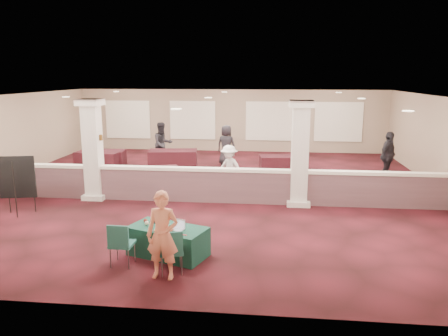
# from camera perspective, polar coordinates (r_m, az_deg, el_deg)

# --- Properties ---
(ground) EXTENTS (16.00, 16.00, 0.00)m
(ground) POSITION_cam_1_polar(r_m,az_deg,el_deg) (15.31, -1.98, -2.83)
(ground) COLOR #47111A
(ground) RESTS_ON ground
(wall_back) EXTENTS (16.00, 0.04, 3.20)m
(wall_back) POSITION_cam_1_polar(r_m,az_deg,el_deg) (22.86, 0.86, 6.21)
(wall_back) COLOR gray
(wall_back) RESTS_ON ground
(wall_front) EXTENTS (16.00, 0.04, 3.20)m
(wall_front) POSITION_cam_1_polar(r_m,az_deg,el_deg) (7.35, -11.04, -6.66)
(wall_front) COLOR gray
(wall_front) RESTS_ON ground
(ceiling) EXTENTS (16.00, 16.00, 0.02)m
(ceiling) POSITION_cam_1_polar(r_m,az_deg,el_deg) (14.81, -2.07, 9.23)
(ceiling) COLOR white
(ceiling) RESTS_ON wall_back
(partition_wall) EXTENTS (15.60, 0.28, 1.10)m
(partition_wall) POSITION_cam_1_polar(r_m,az_deg,el_deg) (13.73, -2.89, -2.13)
(partition_wall) COLOR brown
(partition_wall) RESTS_ON ground
(column_left) EXTENTS (0.72, 0.72, 3.20)m
(column_left) POSITION_cam_1_polar(r_m,az_deg,el_deg) (14.48, -16.76, 2.43)
(column_left) COLOR silver
(column_left) RESTS_ON ground
(column_right) EXTENTS (0.72, 0.72, 3.20)m
(column_right) POSITION_cam_1_polar(r_m,az_deg,el_deg) (13.36, 9.88, 2.00)
(column_right) COLOR silver
(column_right) RESTS_ON ground
(sconce_left) EXTENTS (0.12, 0.12, 0.18)m
(sconce_left) POSITION_cam_1_polar(r_m,az_deg,el_deg) (14.54, -17.86, 3.85)
(sconce_left) COLOR brown
(sconce_left) RESTS_ON column_left
(sconce_right) EXTENTS (0.12, 0.12, 0.18)m
(sconce_right) POSITION_cam_1_polar(r_m,az_deg,el_deg) (14.32, -15.81, 3.86)
(sconce_right) COLOR brown
(sconce_right) RESTS_ON column_left
(near_table) EXTENTS (1.88, 1.37, 0.65)m
(near_table) POSITION_cam_1_polar(r_m,az_deg,el_deg) (9.87, -7.32, -9.47)
(near_table) COLOR #0D3125
(near_table) RESTS_ON ground
(conf_chair_main) EXTENTS (0.58, 0.58, 0.94)m
(conf_chair_main) POSITION_cam_1_polar(r_m,az_deg,el_deg) (8.89, -6.90, -10.36)
(conf_chair_main) COLOR #205F5A
(conf_chair_main) RESTS_ON ground
(conf_chair_side) EXTENTS (0.48, 0.49, 0.94)m
(conf_chair_side) POSITION_cam_1_polar(r_m,az_deg,el_deg) (9.41, -13.37, -9.30)
(conf_chair_side) COLOR #205F5A
(conf_chair_side) RESTS_ON ground
(easel_board) EXTENTS (0.99, 0.57, 1.71)m
(easel_board) POSITION_cam_1_polar(r_m,az_deg,el_deg) (13.64, -25.41, -1.16)
(easel_board) COLOR black
(easel_board) RESTS_ON ground
(woman) EXTENTS (0.66, 0.46, 1.76)m
(woman) POSITION_cam_1_polar(r_m,az_deg,el_deg) (8.65, -8.02, -8.70)
(woman) COLOR #F18068
(woman) RESTS_ON ground
(far_table_front_left) EXTENTS (1.94, 1.11, 0.75)m
(far_table_front_left) POSITION_cam_1_polar(r_m,az_deg,el_deg) (19.32, -16.03, 0.99)
(far_table_front_left) COLOR black
(far_table_front_left) RESTS_ON ground
(far_table_front_center) EXTENTS (1.86, 1.35, 0.68)m
(far_table_front_center) POSITION_cam_1_polar(r_m,az_deg,el_deg) (15.91, -8.98, -1.13)
(far_table_front_center) COLOR black
(far_table_front_center) RESTS_ON ground
(far_table_front_right) EXTENTS (1.66, 0.89, 0.66)m
(far_table_front_right) POSITION_cam_1_polar(r_m,az_deg,el_deg) (15.48, 12.99, -1.71)
(far_table_front_right) COLOR black
(far_table_front_right) RESTS_ON ground
(far_table_back_left) EXTENTS (1.91, 1.08, 0.74)m
(far_table_back_left) POSITION_cam_1_polar(r_m,az_deg,el_deg) (19.57, -15.49, 1.14)
(far_table_back_left) COLOR black
(far_table_back_left) RESTS_ON ground
(far_table_back_center) EXTENTS (2.12, 1.26, 0.81)m
(far_table_back_center) POSITION_cam_1_polar(r_m,az_deg,el_deg) (18.65, -6.68, 1.09)
(far_table_back_center) COLOR black
(far_table_back_center) RESTS_ON ground
(far_table_back_right) EXTENTS (1.74, 1.07, 0.66)m
(far_table_back_right) POSITION_cam_1_polar(r_m,az_deg,el_deg) (18.20, 7.28, 0.55)
(far_table_back_right) COLOR black
(far_table_back_right) RESTS_ON ground
(attendee_a) EXTENTS (1.03, 0.95, 1.90)m
(attendee_a) POSITION_cam_1_polar(r_m,az_deg,el_deg) (19.47, -8.02, 3.13)
(attendee_a) COLOR black
(attendee_a) RESTS_ON ground
(attendee_b) EXTENTS (1.10, 0.94, 1.58)m
(attendee_b) POSITION_cam_1_polar(r_m,az_deg,el_deg) (15.04, 0.68, 0.01)
(attendee_b) COLOR white
(attendee_b) RESTS_ON ground
(attendee_c) EXTENTS (1.09, 1.19, 1.87)m
(attendee_c) POSITION_cam_1_polar(r_m,az_deg,el_deg) (17.47, 20.62, 1.42)
(attendee_c) COLOR black
(attendee_c) RESTS_ON ground
(attendee_d) EXTENTS (0.97, 0.70, 1.78)m
(attendee_d) POSITION_cam_1_polar(r_m,az_deg,el_deg) (19.33, 0.31, 3.01)
(attendee_d) COLOR black
(attendee_d) RESTS_ON ground
(laptop_base) EXTENTS (0.35, 0.29, 0.02)m
(laptop_base) POSITION_cam_1_polar(r_m,az_deg,el_deg) (9.58, -6.17, -7.98)
(laptop_base) COLOR silver
(laptop_base) RESTS_ON near_table
(laptop_screen) EXTENTS (0.28, 0.11, 0.20)m
(laptop_screen) POSITION_cam_1_polar(r_m,az_deg,el_deg) (9.62, -5.85, -7.20)
(laptop_screen) COLOR silver
(laptop_screen) RESTS_ON near_table
(screen_glow) EXTENTS (0.25, 0.09, 0.17)m
(screen_glow) POSITION_cam_1_polar(r_m,az_deg,el_deg) (9.62, -5.87, -7.29)
(screen_glow) COLOR silver
(screen_glow) RESTS_ON near_table
(knitting) EXTENTS (0.43, 0.37, 0.03)m
(knitting) POSITION_cam_1_polar(r_m,az_deg,el_deg) (9.55, -7.89, -8.05)
(knitting) COLOR #CD4B20
(knitting) RESTS_ON near_table
(yarn_cream) EXTENTS (0.10, 0.10, 0.10)m
(yarn_cream) POSITION_cam_1_polar(r_m,az_deg,el_deg) (9.94, -10.05, -7.10)
(yarn_cream) COLOR beige
(yarn_cream) RESTS_ON near_table
(yarn_red) EXTENTS (0.09, 0.09, 0.09)m
(yarn_red) POSITION_cam_1_polar(r_m,az_deg,el_deg) (10.11, -10.22, -6.79)
(yarn_red) COLOR #5D1F12
(yarn_red) RESTS_ON near_table
(yarn_grey) EXTENTS (0.09, 0.09, 0.09)m
(yarn_grey) POSITION_cam_1_polar(r_m,az_deg,el_deg) (10.04, -8.97, -6.88)
(yarn_grey) COLOR #47474B
(yarn_grey) RESTS_ON near_table
(scissors) EXTENTS (0.11, 0.06, 0.01)m
(scissors) POSITION_cam_1_polar(r_m,az_deg,el_deg) (9.26, -5.19, -8.69)
(scissors) COLOR red
(scissors) RESTS_ON near_table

